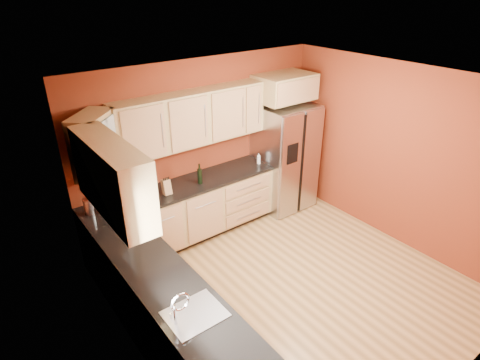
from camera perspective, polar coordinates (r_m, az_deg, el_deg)
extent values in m
plane|color=olive|center=(5.43, 7.07, -14.56)|extent=(4.00, 4.00, 0.00)
plane|color=silver|center=(4.20, 9.10, 13.13)|extent=(4.00, 4.00, 0.00)
cube|color=maroon|center=(6.09, -5.33, 4.85)|extent=(4.00, 0.04, 2.60)
cube|color=maroon|center=(3.82, 30.07, -14.03)|extent=(4.00, 0.04, 2.60)
cube|color=maroon|center=(3.75, -14.93, -11.59)|extent=(0.04, 4.00, 2.60)
cube|color=maroon|center=(6.14, 21.43, 3.19)|extent=(0.04, 4.00, 2.60)
cube|color=#9F7B4D|center=(6.00, -7.88, -4.88)|extent=(2.90, 0.60, 0.88)
cube|color=#9F7B4D|center=(4.40, -9.79, -19.07)|extent=(0.60, 2.80, 0.88)
cube|color=black|center=(5.77, -8.11, -1.03)|extent=(2.90, 0.62, 0.04)
cube|color=black|center=(4.09, -10.18, -14.52)|extent=(0.62, 2.80, 0.04)
cube|color=#9F7B4D|center=(5.66, -6.80, 8.69)|extent=(2.30, 0.33, 0.75)
cube|color=#9F7B4D|center=(4.11, -17.76, 0.30)|extent=(0.33, 1.35, 0.75)
cube|color=#9F7B4D|center=(4.99, -19.92, 4.68)|extent=(0.67, 0.67, 0.75)
cube|color=#9F7B4D|center=(6.43, 6.35, 13.00)|extent=(0.92, 0.60, 0.40)
cube|color=#B1B1B6|center=(6.75, 6.29, 3.26)|extent=(0.90, 0.75, 1.78)
cube|color=white|center=(3.23, -11.48, -12.60)|extent=(0.03, 0.90, 1.00)
cylinder|color=#B1B1B6|center=(5.46, -14.75, -2.12)|extent=(0.12, 0.12, 0.18)
cylinder|color=#B1B1B6|center=(5.34, -20.66, -3.51)|extent=(0.17, 0.17, 0.21)
cube|color=tan|center=(5.54, -10.40, -0.99)|extent=(0.11, 0.10, 0.21)
cylinder|color=white|center=(6.37, 2.67, 3.04)|extent=(0.07, 0.07, 0.17)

